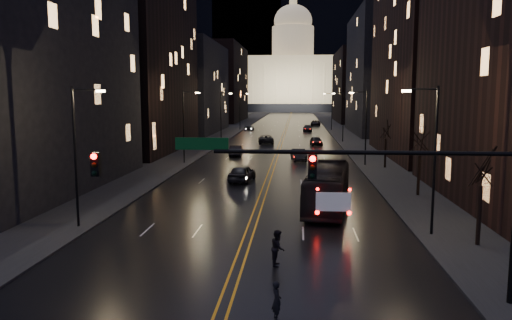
% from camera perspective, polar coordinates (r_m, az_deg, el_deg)
% --- Properties ---
extents(ground, '(900.00, 900.00, 0.00)m').
position_cam_1_polar(ground, '(21.89, -3.30, -15.34)').
color(ground, black).
rests_on(ground, ground).
extents(road, '(20.00, 320.00, 0.02)m').
position_cam_1_polar(road, '(150.24, 3.66, 4.22)').
color(road, black).
rests_on(road, ground).
extents(sidewalk_left, '(8.00, 320.00, 0.16)m').
position_cam_1_polar(sidewalk_left, '(151.16, -1.67, 4.28)').
color(sidewalk_left, black).
rests_on(sidewalk_left, ground).
extents(sidewalk_right, '(8.00, 320.00, 0.16)m').
position_cam_1_polar(sidewalk_right, '(150.62, 9.00, 4.18)').
color(sidewalk_right, black).
rests_on(sidewalk_right, ground).
extents(center_line, '(0.62, 320.00, 0.01)m').
position_cam_1_polar(center_line, '(150.24, 3.66, 4.23)').
color(center_line, orange).
rests_on(center_line, road).
extents(building_left_near, '(12.00, 28.00, 22.00)m').
position_cam_1_polar(building_left_near, '(48.36, -25.24, 9.75)').
color(building_left_near, black).
rests_on(building_left_near, ground).
extents(building_left_mid, '(12.00, 30.00, 28.00)m').
position_cam_1_polar(building_left_mid, '(77.93, -13.37, 11.33)').
color(building_left_mid, black).
rests_on(building_left_mid, ground).
extents(building_left_far, '(12.00, 34.00, 20.00)m').
position_cam_1_polar(building_left_far, '(114.50, -7.36, 8.17)').
color(building_left_far, black).
rests_on(building_left_far, ground).
extents(building_left_dist, '(12.00, 40.00, 24.00)m').
position_cam_1_polar(building_left_dist, '(161.79, -3.78, 8.70)').
color(building_left_dist, black).
rests_on(building_left_dist, ground).
extents(building_right_tall, '(12.00, 30.00, 38.00)m').
position_cam_1_polar(building_right_tall, '(73.05, 19.79, 15.32)').
color(building_right_tall, black).
rests_on(building_right_tall, ground).
extents(building_right_mid, '(12.00, 34.00, 26.00)m').
position_cam_1_polar(building_right_mid, '(113.52, 14.13, 9.53)').
color(building_right_mid, black).
rests_on(building_right_mid, ground).
extents(building_right_dist, '(12.00, 40.00, 22.00)m').
position_cam_1_polar(building_right_dist, '(161.02, 11.33, 8.22)').
color(building_right_dist, black).
rests_on(building_right_dist, ground).
extents(mountain_ridge, '(520.00, 60.00, 130.00)m').
position_cam_1_polar(mountain_ridge, '(405.65, 10.33, 15.36)').
color(mountain_ridge, black).
rests_on(mountain_ridge, ground).
extents(capitol, '(90.00, 50.00, 58.50)m').
position_cam_1_polar(capitol, '(270.13, 4.19, 9.29)').
color(capitol, black).
rests_on(capitol, ground).
extents(traffic_signal, '(17.29, 0.45, 7.00)m').
position_cam_1_polar(traffic_signal, '(20.48, 13.19, -2.22)').
color(traffic_signal, black).
rests_on(traffic_signal, ground).
extents(streetlamp_right_near, '(2.13, 0.25, 9.00)m').
position_cam_1_polar(streetlamp_right_near, '(31.19, 19.46, 0.79)').
color(streetlamp_right_near, black).
rests_on(streetlamp_right_near, ground).
extents(streetlamp_left_near, '(2.13, 0.25, 9.00)m').
position_cam_1_polar(streetlamp_left_near, '(33.13, -19.69, 1.15)').
color(streetlamp_left_near, black).
rests_on(streetlamp_left_near, ground).
extents(streetlamp_right_mid, '(2.13, 0.25, 9.00)m').
position_cam_1_polar(streetlamp_right_mid, '(60.59, 12.30, 4.09)').
color(streetlamp_right_mid, black).
rests_on(streetlamp_right_mid, ground).
extents(streetlamp_left_mid, '(2.13, 0.25, 9.00)m').
position_cam_1_polar(streetlamp_left_mid, '(61.61, -8.12, 4.23)').
color(streetlamp_left_mid, black).
rests_on(streetlamp_left_mid, ground).
extents(streetlamp_right_far, '(2.13, 0.25, 9.00)m').
position_cam_1_polar(streetlamp_right_far, '(90.39, 9.82, 5.21)').
color(streetlamp_right_far, black).
rests_on(streetlamp_right_far, ground).
extents(streetlamp_left_far, '(2.13, 0.25, 9.00)m').
position_cam_1_polar(streetlamp_left_far, '(91.08, -3.92, 5.31)').
color(streetlamp_left_far, black).
rests_on(streetlamp_left_far, ground).
extents(streetlamp_right_dist, '(2.13, 0.25, 9.00)m').
position_cam_1_polar(streetlamp_right_dist, '(120.29, 8.58, 5.77)').
color(streetlamp_right_dist, black).
rests_on(streetlamp_right_dist, ground).
extents(streetlamp_left_dist, '(2.13, 0.25, 9.00)m').
position_cam_1_polar(streetlamp_left_dist, '(120.80, -1.77, 5.85)').
color(streetlamp_left_dist, black).
rests_on(streetlamp_left_dist, ground).
extents(tree_right_near, '(2.40, 2.40, 6.65)m').
position_cam_1_polar(tree_right_near, '(30.01, 24.41, -0.77)').
color(tree_right_near, black).
rests_on(tree_right_near, ground).
extents(tree_right_mid, '(2.40, 2.40, 6.65)m').
position_cam_1_polar(tree_right_mid, '(43.36, 18.24, 1.86)').
color(tree_right_mid, black).
rests_on(tree_right_mid, ground).
extents(tree_right_far, '(2.40, 2.40, 6.65)m').
position_cam_1_polar(tree_right_far, '(58.99, 14.65, 3.38)').
color(tree_right_far, black).
rests_on(tree_right_far, ground).
extents(bus, '(4.18, 11.73, 3.20)m').
position_cam_1_polar(bus, '(37.70, 8.19, -3.13)').
color(bus, black).
rests_on(bus, ground).
extents(oncoming_car_a, '(2.61, 5.11, 1.67)m').
position_cam_1_polar(oncoming_car_a, '(49.00, -1.61, -1.51)').
color(oncoming_car_a, black).
rests_on(oncoming_car_a, ground).
extents(oncoming_car_b, '(1.78, 4.67, 1.52)m').
position_cam_1_polar(oncoming_car_b, '(69.46, -2.29, 1.08)').
color(oncoming_car_b, black).
rests_on(oncoming_car_b, ground).
extents(oncoming_car_c, '(3.11, 5.74, 1.53)m').
position_cam_1_polar(oncoming_car_c, '(87.04, 1.14, 2.38)').
color(oncoming_car_c, black).
rests_on(oncoming_car_c, ground).
extents(oncoming_car_d, '(2.09, 4.74, 1.35)m').
position_cam_1_polar(oncoming_car_d, '(118.07, -0.79, 3.68)').
color(oncoming_car_d, black).
rests_on(oncoming_car_d, ground).
extents(receding_car_a, '(2.22, 4.88, 1.55)m').
position_cam_1_polar(receding_car_a, '(64.54, 4.91, 0.58)').
color(receding_car_a, black).
rests_on(receding_car_a, ground).
extents(receding_car_b, '(2.25, 4.65, 1.53)m').
position_cam_1_polar(receding_car_b, '(84.40, 6.90, 2.17)').
color(receding_car_b, black).
rests_on(receding_car_b, ground).
extents(receding_car_c, '(2.11, 5.17, 1.50)m').
position_cam_1_polar(receding_car_c, '(116.19, 5.91, 3.61)').
color(receding_car_c, black).
rests_on(receding_car_c, ground).
extents(receding_car_d, '(2.95, 5.71, 1.54)m').
position_cam_1_polar(receding_car_d, '(138.94, 6.83, 4.24)').
color(receding_car_d, black).
rests_on(receding_car_d, ground).
extents(pedestrian_a, '(0.54, 0.65, 1.52)m').
position_cam_1_polar(pedestrian_a, '(19.58, 2.38, -15.77)').
color(pedestrian_a, black).
rests_on(pedestrian_a, ground).
extents(pedestrian_b, '(0.54, 0.91, 1.82)m').
position_cam_1_polar(pedestrian_b, '(25.26, 2.52, -9.99)').
color(pedestrian_b, black).
rests_on(pedestrian_b, ground).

